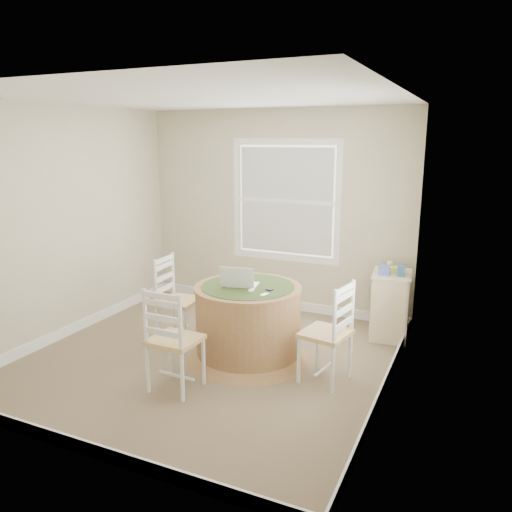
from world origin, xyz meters
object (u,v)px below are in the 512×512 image
at_px(chair_near, 175,339).
at_px(laptop, 240,283).
at_px(round_table, 248,319).
at_px(chair_left, 179,301).
at_px(chair_right, 326,333).
at_px(corner_chest, 390,305).

distance_m(chair_near, laptop, 0.92).
distance_m(round_table, chair_left, 0.89).
distance_m(chair_right, corner_chest, 1.40).
bearing_deg(laptop, round_table, -168.45).
xyz_separation_m(round_table, chair_right, (0.87, -0.15, 0.05)).
bearing_deg(laptop, chair_near, 62.89).
bearing_deg(chair_left, round_table, -98.55).
relative_size(chair_near, laptop, 2.45).
distance_m(round_table, corner_chest, 1.71).
relative_size(round_table, chair_left, 1.33).
bearing_deg(chair_near, corner_chest, -125.47).
relative_size(round_table, chair_near, 1.33).
xyz_separation_m(chair_left, corner_chest, (2.11, 1.12, -0.10)).
relative_size(round_table, chair_right, 1.33).
bearing_deg(chair_left, chair_near, -151.84).
height_order(chair_right, laptop, laptop).
height_order(chair_near, chair_right, same).
bearing_deg(chair_left, laptop, -101.22).
distance_m(chair_left, chair_near, 1.10).
bearing_deg(laptop, corner_chest, -147.26).
relative_size(chair_near, corner_chest, 1.26).
relative_size(chair_right, corner_chest, 1.26).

